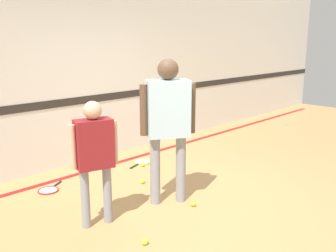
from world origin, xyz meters
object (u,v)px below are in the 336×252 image
(person_instructor, at_px, (168,116))
(racket_spare_on_floor, at_px, (142,162))
(tennis_ball_stray_right, at_px, (145,242))
(tennis_ball_stray_left, at_px, (143,181))
(tennis_ball_by_spare_racket, at_px, (143,165))
(person_student_left, at_px, (94,150))
(racket_second_spare, at_px, (49,190))
(tennis_ball_near_instructor, at_px, (193,204))

(person_instructor, bearing_deg, racket_spare_on_floor, 93.41)
(racket_spare_on_floor, xyz_separation_m, tennis_ball_stray_right, (-1.65, -1.91, 0.02))
(tennis_ball_stray_left, distance_m, tennis_ball_stray_right, 1.61)
(tennis_ball_by_spare_racket, bearing_deg, racket_spare_on_floor, 52.69)
(person_student_left, bearing_deg, tennis_ball_by_spare_racket, 50.22)
(tennis_ball_stray_right, bearing_deg, racket_second_spare, 89.65)
(person_student_left, height_order, tennis_ball_by_spare_racket, person_student_left)
(tennis_ball_stray_left, bearing_deg, person_student_left, -154.78)
(person_student_left, height_order, tennis_ball_near_instructor, person_student_left)
(tennis_ball_near_instructor, bearing_deg, tennis_ball_stray_right, -167.14)
(tennis_ball_near_instructor, bearing_deg, racket_second_spare, 120.18)
(racket_second_spare, relative_size, tennis_ball_stray_right, 7.26)
(person_instructor, height_order, racket_spare_on_floor, person_instructor)
(person_instructor, relative_size, tennis_ball_near_instructor, 26.67)
(tennis_ball_by_spare_racket, bearing_deg, racket_second_spare, 173.51)
(person_student_left, height_order, tennis_ball_stray_right, person_student_left)
(person_student_left, relative_size, tennis_ball_stray_left, 20.65)
(tennis_ball_near_instructor, bearing_deg, tennis_ball_by_spare_racket, 70.55)
(racket_spare_on_floor, bearing_deg, tennis_ball_stray_left, 31.40)
(person_instructor, relative_size, person_student_left, 1.29)
(tennis_ball_stray_left, bearing_deg, racket_spare_on_floor, 49.22)
(person_instructor, relative_size, tennis_ball_by_spare_racket, 26.67)
(person_instructor, distance_m, racket_second_spare, 1.96)
(person_student_left, bearing_deg, racket_second_spare, 102.62)
(person_student_left, relative_size, tennis_ball_stray_right, 20.65)
(racket_second_spare, xyz_separation_m, tennis_ball_stray_left, (1.05, -0.70, 0.02))
(person_instructor, xyz_separation_m, racket_spare_on_floor, (0.78, 1.37, -1.08))
(tennis_ball_by_spare_racket, bearing_deg, person_instructor, -118.54)
(person_student_left, distance_m, tennis_ball_stray_right, 1.06)
(tennis_ball_stray_right, bearing_deg, racket_spare_on_floor, 49.05)
(tennis_ball_near_instructor, bearing_deg, person_student_left, 157.07)
(person_instructor, height_order, person_student_left, person_instructor)
(person_instructor, bearing_deg, tennis_ball_stray_right, -115.37)
(racket_second_spare, distance_m, tennis_ball_near_instructor, 1.96)
(tennis_ball_near_instructor, xyz_separation_m, tennis_ball_by_spare_racket, (0.54, 1.52, 0.00))
(person_student_left, bearing_deg, tennis_ball_stray_left, 41.93)
(person_instructor, distance_m, tennis_ball_stray_left, 1.27)
(person_instructor, xyz_separation_m, tennis_ball_by_spare_racket, (0.66, 1.21, -1.06))
(racket_spare_on_floor, relative_size, racket_second_spare, 1.12)
(person_instructor, height_order, tennis_ball_stray_left, person_instructor)
(racket_spare_on_floor, bearing_deg, racket_second_spare, -18.31)
(person_instructor, height_order, tennis_ball_near_instructor, person_instructor)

